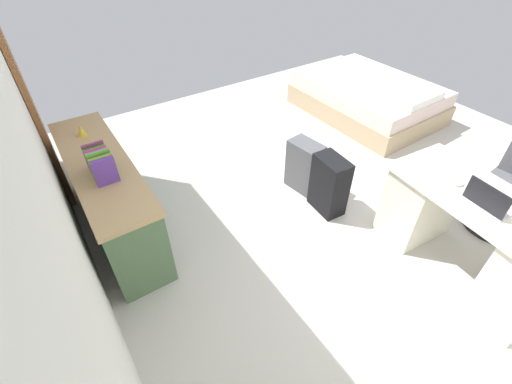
% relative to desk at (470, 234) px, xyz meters
% --- Properties ---
extents(ground_plane, '(6.07, 6.07, 0.00)m').
position_rel_desk_xyz_m(ground_plane, '(1.34, 0.14, -0.39)').
color(ground_plane, beige).
extents(wall_back, '(4.64, 0.10, 2.60)m').
position_rel_desk_xyz_m(wall_back, '(1.34, 2.67, 0.91)').
color(wall_back, silver).
rests_on(wall_back, ground_plane).
extents(door_wooden, '(0.88, 0.05, 2.04)m').
position_rel_desk_xyz_m(door_wooden, '(3.11, 2.59, 0.63)').
color(door_wooden, brown).
rests_on(door_wooden, ground_plane).
extents(desk, '(1.49, 0.78, 0.76)m').
position_rel_desk_xyz_m(desk, '(0.00, 0.00, 0.00)').
color(desk, silver).
rests_on(desk, ground_plane).
extents(office_chair, '(0.52, 0.52, 0.94)m').
position_rel_desk_xyz_m(office_chair, '(0.09, -0.80, 0.02)').
color(office_chair, black).
rests_on(office_chair, ground_plane).
extents(credenza, '(1.80, 0.48, 0.78)m').
position_rel_desk_xyz_m(credenza, '(2.08, 2.29, -0.00)').
color(credenza, '#4C6B47').
rests_on(credenza, ground_plane).
extents(bed, '(1.93, 1.45, 0.58)m').
position_rel_desk_xyz_m(bed, '(2.40, -1.46, -0.15)').
color(bed, tan).
rests_on(bed, ground_plane).
extents(suitcase_black, '(0.37, 0.25, 0.61)m').
position_rel_desk_xyz_m(suitcase_black, '(1.17, 0.43, -0.09)').
color(suitcase_black, black).
rests_on(suitcase_black, ground_plane).
extents(suitcase_spare_grey, '(0.39, 0.27, 0.56)m').
position_rel_desk_xyz_m(suitcase_spare_grey, '(1.57, 0.41, -0.11)').
color(suitcase_spare_grey, '#4C4C51').
rests_on(suitcase_spare_grey, ground_plane).
extents(laptop, '(0.33, 0.25, 0.21)m').
position_rel_desk_xyz_m(laptop, '(-0.02, 0.08, 0.41)').
color(laptop, '#B7B7BC').
rests_on(laptop, desk).
extents(computer_mouse, '(0.07, 0.10, 0.03)m').
position_rel_desk_xyz_m(computer_mouse, '(0.23, 0.01, 0.38)').
color(computer_mouse, white).
rests_on(computer_mouse, desk).
extents(book_row, '(0.31, 0.17, 0.23)m').
position_rel_desk_xyz_m(book_row, '(1.87, 2.29, 0.50)').
color(book_row, '#5D379A').
rests_on(book_row, credenza).
extents(figurine_small, '(0.08, 0.08, 0.11)m').
position_rel_desk_xyz_m(figurine_small, '(2.57, 2.29, 0.44)').
color(figurine_small, gold).
rests_on(figurine_small, credenza).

